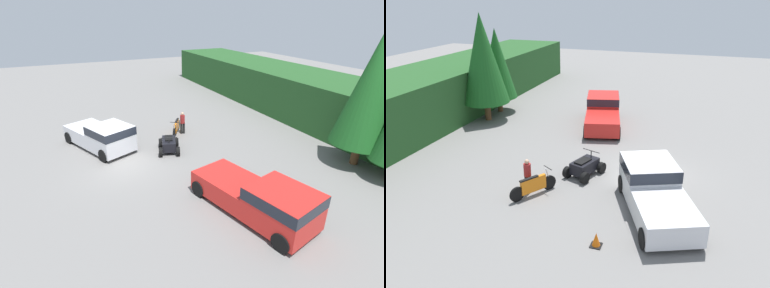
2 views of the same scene
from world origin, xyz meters
TOP-DOWN VIEW (x-y plane):
  - ground_plane at (0.00, 0.00)m, footprint 80.00×80.00m
  - tree_left at (5.34, 12.13)m, footprint 3.21×3.21m
  - tree_mid_left at (7.42, 12.33)m, footprint 2.69×2.69m
  - pickup_truck_red at (7.07, 4.18)m, footprint 6.06×3.53m
  - pickup_truck_second at (-2.83, -0.65)m, footprint 5.56×4.01m
  - dirt_bike at (-3.39, 4.59)m, footprint 2.09×1.38m
  - quad_atv at (-0.77, 3.01)m, footprint 2.29×1.85m
  - rider_person at (-3.15, 4.97)m, footprint 0.40×0.40m
  - traffic_cone at (-5.99, 0.94)m, footprint 0.42×0.42m

SIDE VIEW (x-z plane):
  - ground_plane at x=0.00m, z-range 0.00..0.00m
  - traffic_cone at x=-5.99m, z-range -0.02..0.53m
  - quad_atv at x=-0.77m, z-range -0.13..1.02m
  - dirt_bike at x=-3.39m, z-range -0.09..1.05m
  - rider_person at x=-3.15m, z-range 0.07..1.67m
  - pickup_truck_second at x=-2.83m, z-range 0.05..1.83m
  - pickup_truck_red at x=7.07m, z-range 0.05..1.84m
  - tree_mid_left at x=7.42m, z-range 0.54..6.66m
  - tree_left at x=5.34m, z-range 0.64..7.92m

